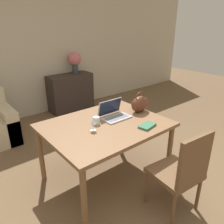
# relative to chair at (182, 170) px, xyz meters

# --- Properties ---
(ground_plane) EXTENTS (14.00, 14.00, 0.00)m
(ground_plane) POSITION_rel_chair_xyz_m (-0.36, 0.33, -0.51)
(ground_plane) COLOR brown
(wall_back) EXTENTS (10.00, 0.06, 2.70)m
(wall_back) POSITION_rel_chair_xyz_m (-0.36, 3.54, 0.84)
(wall_back) COLOR #BCB29E
(wall_back) RESTS_ON ground_plane
(dining_table) EXTENTS (1.37, 1.07, 0.76)m
(dining_table) POSITION_rel_chair_xyz_m (-0.24, 0.89, 0.17)
(dining_table) COLOR brown
(dining_table) RESTS_ON ground_plane
(chair) EXTENTS (0.48, 0.48, 0.94)m
(chair) POSITION_rel_chair_xyz_m (0.00, 0.00, 0.00)
(chair) COLOR brown
(chair) RESTS_ON ground_plane
(sideboard) EXTENTS (0.97, 0.40, 0.80)m
(sideboard) POSITION_rel_chair_xyz_m (0.64, 3.28, -0.11)
(sideboard) COLOR #332823
(sideboard) RESTS_ON ground_plane
(laptop) EXTENTS (0.35, 0.26, 0.21)m
(laptop) POSITION_rel_chair_xyz_m (-0.04, 0.98, 0.30)
(laptop) COLOR #ADADB2
(laptop) RESTS_ON dining_table
(drinking_glass) EXTENTS (0.08, 0.08, 0.09)m
(drinking_glass) POSITION_rel_chair_xyz_m (-0.32, 0.95, 0.29)
(drinking_glass) COLOR silver
(drinking_glass) RESTS_ON dining_table
(wine_glass) EXTENTS (0.07, 0.07, 0.14)m
(wine_glass) POSITION_rel_chair_xyz_m (-0.45, 0.84, 0.35)
(wine_glass) COLOR silver
(wine_glass) RESTS_ON dining_table
(handbag) EXTENTS (0.26, 0.15, 0.27)m
(handbag) POSITION_rel_chair_xyz_m (0.33, 0.90, 0.36)
(handbag) COLOR #592D1E
(handbag) RESTS_ON dining_table
(flower_vase) EXTENTS (0.28, 0.28, 0.45)m
(flower_vase) POSITION_rel_chair_xyz_m (0.81, 3.31, 0.57)
(flower_vase) COLOR #333847
(flower_vase) RESTS_ON sideboard
(book) EXTENTS (0.22, 0.15, 0.02)m
(book) POSITION_rel_chair_xyz_m (0.07, 0.53, 0.26)
(book) COLOR #336B4C
(book) RESTS_ON dining_table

